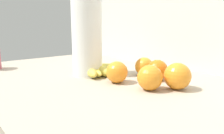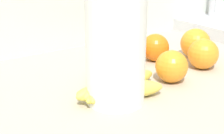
# 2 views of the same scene
# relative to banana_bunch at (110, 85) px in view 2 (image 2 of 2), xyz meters

# --- Properties ---
(wall_back) EXTENTS (2.03, 0.06, 1.30)m
(wall_back) POSITION_rel_banana_bunch_xyz_m (0.23, 0.37, -0.24)
(wall_back) COLOR silver
(wall_back) RESTS_ON ground
(banana_bunch) EXTENTS (0.21, 0.22, 0.04)m
(banana_bunch) POSITION_rel_banana_bunch_xyz_m (0.00, 0.00, 0.00)
(banana_bunch) COLOR #DFCA4C
(banana_bunch) RESTS_ON counter
(orange_center) EXTENTS (0.08, 0.08, 0.08)m
(orange_center) POSITION_rel_banana_bunch_xyz_m (0.15, -0.03, 0.02)
(orange_center) COLOR orange
(orange_center) RESTS_ON counter
(orange_far_right) EXTENTS (0.08, 0.08, 0.08)m
(orange_far_right) POSITION_rel_banana_bunch_xyz_m (0.28, -0.00, 0.02)
(orange_far_right) COLOR orange
(orange_far_right) RESTS_ON counter
(orange_back_left) EXTENTS (0.08, 0.08, 0.08)m
(orange_back_left) POSITION_rel_banana_bunch_xyz_m (0.33, 0.07, 0.02)
(orange_back_left) COLOR orange
(orange_back_left) RESTS_ON counter
(orange_front) EXTENTS (0.07, 0.07, 0.07)m
(orange_front) POSITION_rel_banana_bunch_xyz_m (0.14, 0.13, 0.02)
(orange_front) COLOR orange
(orange_front) RESTS_ON counter
(orange_back_right) EXTENTS (0.07, 0.07, 0.07)m
(orange_back_right) POSITION_rel_banana_bunch_xyz_m (0.22, 0.11, 0.02)
(orange_back_right) COLOR orange
(orange_back_right) RESTS_ON counter
(paper_towel_roll) EXTENTS (0.12, 0.12, 0.32)m
(paper_towel_roll) POSITION_rel_banana_bunch_xyz_m (-0.01, -0.04, 0.13)
(paper_towel_roll) COLOR white
(paper_towel_roll) RESTS_ON counter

